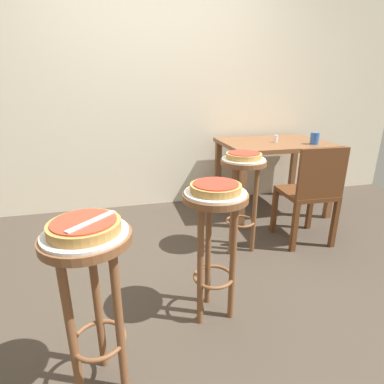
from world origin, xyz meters
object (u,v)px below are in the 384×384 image
object	(u,v)px
pizza_foreground	(84,226)
serving_plate_leftside	(244,159)
serving_plate_middle	(216,193)
pizza_leftside	(244,156)
stool_leftside	(242,187)
wooden_chair	(311,192)
stool_middle	(215,231)
stool_foreground	(92,283)
pizza_middle	(216,187)
cup_near_edge	(315,138)
pizza_server_knife	(92,221)
serving_plate_foreground	(85,233)
dining_table	(273,152)
condiment_shaker	(276,139)

from	to	relation	value
pizza_foreground	serving_plate_leftside	world-z (taller)	pizza_foreground
serving_plate_middle	pizza_leftside	size ratio (longest dim) A/B	1.21
stool_leftside	pizza_leftside	world-z (taller)	pizza_leftside
pizza_foreground	wooden_chair	world-z (taller)	wooden_chair
pizza_foreground	stool_middle	size ratio (longest dim) A/B	0.36
stool_foreground	pizza_leftside	xyz separation A→B (m)	(1.07, 0.99, 0.25)
pizza_middle	cup_near_edge	world-z (taller)	cup_near_edge
stool_leftside	pizza_server_knife	size ratio (longest dim) A/B	3.45
serving_plate_foreground	serving_plate_leftside	size ratio (longest dim) A/B	0.98
serving_plate_foreground	pizza_foreground	size ratio (longest dim) A/B	1.19
stool_leftside	dining_table	xyz separation A→B (m)	(0.65, 0.74, 0.10)
serving_plate_leftside	wooden_chair	world-z (taller)	wooden_chair
stool_middle	pizza_middle	distance (m)	0.25
pizza_leftside	pizza_server_knife	world-z (taller)	pizza_server_knife
stool_middle	serving_plate_leftside	world-z (taller)	serving_plate_leftside
pizza_middle	pizza_leftside	world-z (taller)	same
dining_table	wooden_chair	size ratio (longest dim) A/B	1.24
stool_foreground	serving_plate_middle	xyz separation A→B (m)	(0.62, 0.32, 0.22)
wooden_chair	pizza_middle	bearing A→B (deg)	-148.44
stool_foreground	serving_plate_middle	distance (m)	0.73
condiment_shaker	wooden_chair	bearing A→B (deg)	-93.26
serving_plate_foreground	cup_near_edge	distance (m)	2.52
stool_middle	stool_foreground	bearing A→B (deg)	-152.90
serving_plate_middle	wooden_chair	distance (m)	1.26
stool_foreground	serving_plate_leftside	bearing A→B (deg)	42.84
serving_plate_leftside	cup_near_edge	world-z (taller)	cup_near_edge
cup_near_edge	pizza_server_knife	world-z (taller)	cup_near_edge
pizza_leftside	stool_leftside	bearing A→B (deg)	-153.43
condiment_shaker	pizza_foreground	bearing A→B (deg)	-135.51
serving_plate_middle	pizza_server_knife	world-z (taller)	pizza_server_knife
serving_plate_middle	cup_near_edge	distance (m)	1.83
condiment_shaker	pizza_server_knife	bearing A→B (deg)	-134.66
dining_table	condiment_shaker	bearing A→B (deg)	-103.94
stool_leftside	wooden_chair	distance (m)	0.61
serving_plate_middle	condiment_shaker	world-z (taller)	condiment_shaker
serving_plate_foreground	pizza_leftside	world-z (taller)	pizza_leftside
stool_foreground	pizza_server_knife	size ratio (longest dim) A/B	3.45
stool_foreground	serving_plate_middle	world-z (taller)	serving_plate_middle
wooden_chair	pizza_foreground	bearing A→B (deg)	-150.06
serving_plate_foreground	pizza_server_knife	distance (m)	0.07
serving_plate_foreground	condiment_shaker	size ratio (longest dim) A/B	4.45
dining_table	pizza_server_knife	world-z (taller)	pizza_server_knife
stool_leftside	pizza_middle	bearing A→B (deg)	-123.55
stool_foreground	stool_leftside	bearing A→B (deg)	42.84
serving_plate_foreground	cup_near_edge	world-z (taller)	cup_near_edge
stool_foreground	serving_plate_foreground	xyz separation A→B (m)	(0.00, -0.00, 0.22)
pizza_leftside	condiment_shaker	xyz separation A→B (m)	(0.64, 0.69, -0.01)
pizza_foreground	serving_plate_foreground	bearing A→B (deg)	0.00
serving_plate_leftside	pizza_server_knife	bearing A→B (deg)	-135.77
stool_foreground	serving_plate_foreground	distance (m)	0.22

